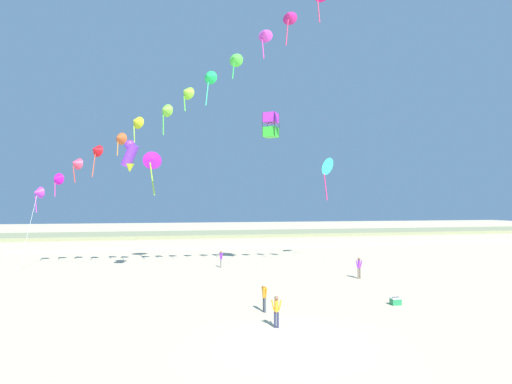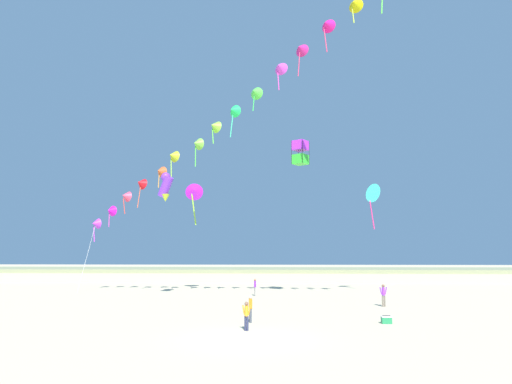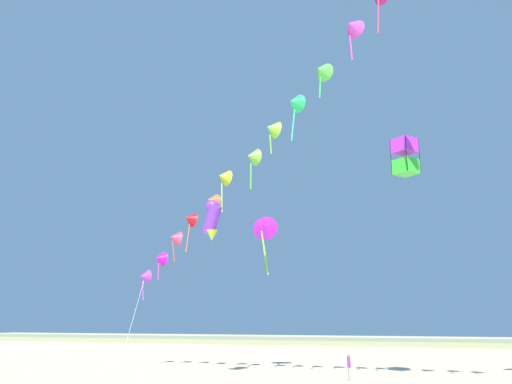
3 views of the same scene
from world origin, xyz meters
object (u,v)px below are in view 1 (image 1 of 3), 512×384
large_kite_low_lead (130,155)px  large_kite_mid_trail (152,160)px  large_kite_high_solo (325,166)px  person_far_left (221,258)px  person_near_right (276,309)px  large_kite_outer_drift (271,125)px  beach_cooler (396,301)px  person_near_left (359,266)px  person_mid_center (264,296)px

large_kite_low_lead → large_kite_mid_trail: (1.52, 5.95, 0.26)m
large_kite_mid_trail → large_kite_high_solo: size_ratio=0.93×
person_far_left → large_kite_mid_trail: 11.72m
person_near_right → large_kite_outer_drift: 20.94m
large_kite_outer_drift → beach_cooler: (4.05, -13.75, -12.91)m
person_near_left → large_kite_outer_drift: 14.59m
person_mid_center → person_far_left: (-0.43, 15.87, 0.02)m
beach_cooler → large_kite_high_solo: bearing=79.9°
person_mid_center → person_far_left: size_ratio=0.98×
person_far_left → person_near_left: bearing=-37.5°
person_near_right → large_kite_mid_trail: large_kite_mid_trail is taller
person_mid_center → beach_cooler: person_mid_center is taller
large_kite_low_lead → person_far_left: bearing=20.4°
person_near_right → person_near_left: bearing=48.5°
person_mid_center → large_kite_low_lead: size_ratio=0.59×
large_kite_low_lead → large_kite_high_solo: bearing=18.0°
beach_cooler → person_far_left: bearing=117.6°
person_mid_center → person_far_left: person_far_left is taller
person_mid_center → beach_cooler: (7.87, -0.00, -0.69)m
person_near_left → large_kite_mid_trail: 21.75m
large_kite_mid_trail → person_near_left: bearing=-33.0°
large_kite_outer_drift → person_mid_center: bearing=-105.5°
large_kite_mid_trail → large_kite_outer_drift: size_ratio=2.03×
large_kite_outer_drift → large_kite_high_solo: bearing=36.7°
person_far_left → beach_cooler: person_far_left is taller
large_kite_high_solo → large_kite_outer_drift: (-7.47, -5.56, 3.03)m
person_near_left → large_kite_low_lead: size_ratio=0.62×
person_near_right → large_kite_high_solo: 26.50m
person_near_right → person_far_left: size_ratio=0.94×
large_kite_mid_trail → large_kite_low_lead: bearing=-104.3°
person_near_left → person_near_right: bearing=-131.5°
person_near_left → large_kite_mid_trail: large_kite_mid_trail is taller
large_kite_low_lead → person_near_right: bearing=-62.1°
person_near_left → person_far_left: size_ratio=1.04×
large_kite_low_lead → person_near_left: bearing=-14.8°
person_near_left → beach_cooler: size_ratio=2.87×
person_far_left → person_near_right: bearing=-88.9°
person_mid_center → person_near_left: bearing=40.3°
person_near_left → large_kite_high_solo: large_kite_high_solo is taller
large_kite_mid_trail → large_kite_high_solo: 18.15m
large_kite_outer_drift → person_far_left: bearing=153.5°
large_kite_low_lead → large_kite_mid_trail: large_kite_mid_trail is taller
large_kite_mid_trail → beach_cooler: large_kite_mid_trail is taller
person_near_left → person_far_left: bearing=142.5°
person_near_left → large_kite_low_lead: 20.70m
beach_cooler → large_kite_outer_drift: bearing=106.4°
person_mid_center → large_kite_high_solo: 24.18m
person_far_left → large_kite_mid_trail: (-6.42, 3.00, 9.34)m
person_near_left → large_kite_high_solo: (1.66, 11.15, 9.14)m
large_kite_high_solo → large_kite_outer_drift: 9.80m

